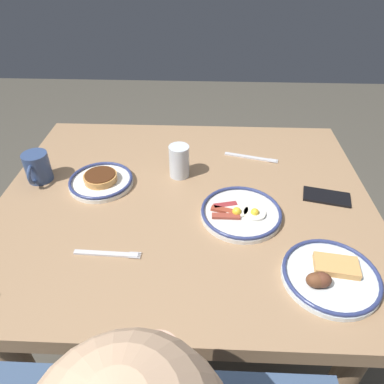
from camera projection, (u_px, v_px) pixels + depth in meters
name	position (u px, v px, depth m)	size (l,w,h in m)	color
ground_plane	(187.00, 325.00, 1.57)	(6.00, 6.00, 0.00)	#4C473D
dining_table	(186.00, 221.00, 1.19)	(1.18, 1.00, 0.72)	#9E7956
plate_near_main	(101.00, 180.00, 1.18)	(0.21, 0.21, 0.04)	white
plate_center_pancakes	(330.00, 276.00, 0.86)	(0.24, 0.24, 0.05)	white
plate_far_companion	(241.00, 213.00, 1.05)	(0.24, 0.24, 0.04)	silver
coffee_mug	(37.00, 167.00, 1.18)	(0.08, 0.12, 0.10)	#334772
drinking_glass	(179.00, 163.00, 1.20)	(0.07, 0.07, 0.11)	silver
cell_phone	(327.00, 197.00, 1.13)	(0.14, 0.07, 0.01)	black
fork_near	(108.00, 254.00, 0.93)	(0.18, 0.02, 0.01)	silver
fork_far	(251.00, 157.00, 1.31)	(0.20, 0.07, 0.01)	silver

